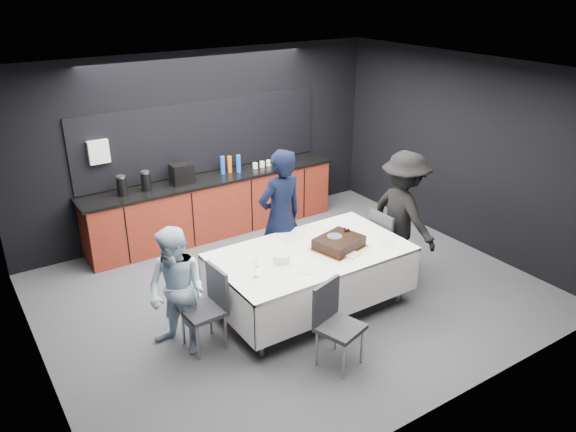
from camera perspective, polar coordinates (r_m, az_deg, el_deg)
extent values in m
plane|color=#46474B|center=(7.34, 0.43, -7.80)|extent=(6.00, 6.00, 0.00)
cube|color=white|center=(6.36, 0.51, 14.31)|extent=(6.00, 5.00, 0.04)
cube|color=black|center=(8.81, -8.66, 7.31)|extent=(6.00, 0.04, 2.80)
cube|color=black|center=(5.04, 16.54, -6.22)|extent=(6.00, 0.04, 2.80)
cube|color=black|center=(5.77, -25.22, -3.66)|extent=(0.04, 5.00, 2.80)
cube|color=black|center=(8.67, 17.31, 6.25)|extent=(0.04, 5.00, 2.80)
cube|color=maroon|center=(8.86, -7.47, 0.97)|extent=(4.00, 0.60, 0.90)
cube|color=black|center=(8.69, -7.63, 3.83)|extent=(4.10, 0.64, 0.04)
cube|color=black|center=(8.76, -8.65, 7.91)|extent=(4.00, 0.03, 1.10)
cube|color=white|center=(8.20, -18.72, 6.20)|extent=(0.28, 0.12, 0.32)
cylinder|color=black|center=(8.18, -16.51, 2.89)|extent=(0.14, 0.14, 0.26)
cylinder|color=black|center=(8.28, -14.22, 3.39)|extent=(0.14, 0.14, 0.26)
cube|color=black|center=(8.45, -10.74, 4.26)|extent=(0.32, 0.24, 0.30)
cylinder|color=blue|center=(8.77, -6.65, 5.16)|extent=(0.07, 0.07, 0.28)
cylinder|color=orange|center=(8.82, -5.95, 5.24)|extent=(0.07, 0.07, 0.26)
cylinder|color=blue|center=(8.81, -5.05, 5.32)|extent=(0.07, 0.07, 0.28)
cylinder|color=white|center=(9.00, -3.35, 5.13)|extent=(0.08, 0.08, 0.09)
cylinder|color=white|center=(9.06, -2.64, 5.28)|extent=(0.08, 0.08, 0.09)
cylinder|color=white|center=(9.12, -1.99, 5.41)|extent=(0.08, 0.08, 0.09)
cylinder|color=#99999E|center=(8.13, -16.63, 3.85)|extent=(0.12, 0.12, 0.03)
cylinder|color=#99999E|center=(8.23, -14.32, 4.34)|extent=(0.12, 0.12, 0.03)
cylinder|color=#99999E|center=(6.06, -2.78, -11.15)|extent=(0.06, 0.06, 0.75)
cylinder|color=#99999E|center=(6.80, -7.11, -7.07)|extent=(0.06, 0.06, 0.75)
cylinder|color=#99999E|center=(7.11, 11.28, -5.92)|extent=(0.06, 0.06, 0.75)
cylinder|color=#99999E|center=(7.76, 6.19, -2.96)|extent=(0.06, 0.06, 0.75)
cube|color=white|center=(6.69, 2.35, -3.71)|extent=(2.32, 1.32, 0.04)
cube|color=white|center=(6.37, 5.74, -8.06)|extent=(2.32, 0.02, 0.55)
cube|color=white|center=(7.29, -0.65, -3.61)|extent=(2.32, 0.02, 0.55)
cube|color=white|center=(6.30, -6.33, -8.46)|extent=(0.02, 1.32, 0.55)
cube|color=white|center=(7.47, 9.54, -3.26)|extent=(0.02, 1.32, 0.55)
cube|color=gold|center=(6.76, 5.16, -3.22)|extent=(0.67, 0.59, 0.01)
cube|color=black|center=(6.73, 5.18, -2.73)|extent=(0.62, 0.54, 0.12)
cube|color=black|center=(6.70, 5.20, -2.24)|extent=(0.62, 0.54, 0.01)
cylinder|color=orange|center=(6.73, 4.76, -2.04)|extent=(0.18, 0.18, 0.00)
cylinder|color=blue|center=(6.73, 4.76, -2.01)|extent=(0.15, 0.15, 0.01)
sphere|color=black|center=(6.88, 5.78, -1.34)|extent=(0.04, 0.04, 0.04)
sphere|color=black|center=(6.86, 6.11, -1.42)|extent=(0.04, 0.04, 0.04)
sphere|color=black|center=(6.84, 5.85, -1.50)|extent=(0.04, 0.04, 0.04)
cylinder|color=white|center=(6.40, -0.69, -4.29)|extent=(0.20, 0.20, 0.10)
cylinder|color=white|center=(6.26, 1.73, -5.50)|extent=(0.22, 0.22, 0.01)
cylinder|color=white|center=(7.20, 5.49, -1.50)|extent=(0.19, 0.19, 0.01)
cylinder|color=white|center=(6.96, 10.03, -2.70)|extent=(0.20, 0.20, 0.01)
cylinder|color=white|center=(6.93, 0.24, -2.43)|extent=(0.19, 0.19, 0.01)
cube|color=white|center=(6.59, 6.56, -3.97)|extent=(0.19, 0.15, 0.03)
cylinder|color=white|center=(6.13, -3.31, -6.19)|extent=(0.06, 0.06, 0.00)
cylinder|color=white|center=(6.10, -3.32, -5.69)|extent=(0.01, 0.01, 0.12)
cylinder|color=white|center=(6.05, -3.35, -4.78)|extent=(0.05, 0.05, 0.10)
cube|color=#2E2E33|center=(6.22, -8.62, -9.54)|extent=(0.44, 0.44, 0.05)
cube|color=#2E2E33|center=(6.17, -7.20, -7.05)|extent=(0.06, 0.42, 0.45)
cylinder|color=#99999E|center=(6.42, -10.58, -11.03)|extent=(0.03, 0.03, 0.44)
cylinder|color=#99999E|center=(6.16, -9.14, -12.53)|extent=(0.03, 0.03, 0.44)
cylinder|color=#99999E|center=(6.54, -7.89, -10.11)|extent=(0.03, 0.03, 0.44)
cylinder|color=#99999E|center=(6.29, -6.35, -11.52)|extent=(0.03, 0.03, 0.44)
cube|color=#2E2E33|center=(7.74, 10.34, -2.68)|extent=(0.43, 0.43, 0.05)
cube|color=#2E2E33|center=(7.51, 9.43, -1.34)|extent=(0.05, 0.42, 0.45)
cylinder|color=#99999E|center=(7.85, 11.97, -4.32)|extent=(0.03, 0.03, 0.44)
cylinder|color=#99999E|center=(8.06, 10.26, -3.41)|extent=(0.03, 0.03, 0.44)
cylinder|color=#99999E|center=(7.63, 10.17, -5.02)|extent=(0.03, 0.03, 0.44)
cylinder|color=#99999E|center=(7.84, 8.46, -4.06)|extent=(0.03, 0.03, 0.44)
cube|color=#2E2E33|center=(5.92, 5.31, -11.27)|extent=(0.52, 0.52, 0.05)
cube|color=#2E2E33|center=(5.87, 3.87, -8.61)|extent=(0.41, 0.16, 0.45)
cylinder|color=#99999E|center=(5.87, 5.66, -14.44)|extent=(0.03, 0.03, 0.44)
cylinder|color=#99999E|center=(6.10, 7.51, -12.87)|extent=(0.03, 0.03, 0.44)
cylinder|color=#99999E|center=(6.02, 2.92, -13.22)|extent=(0.03, 0.03, 0.44)
cylinder|color=#99999E|center=(6.24, 4.84, -11.75)|extent=(0.03, 0.03, 0.44)
imported|color=black|center=(7.22, -0.76, -0.18)|extent=(0.71, 0.50, 1.83)
imported|color=silver|center=(6.09, -11.22, -7.57)|extent=(0.81, 0.87, 1.44)
imported|color=black|center=(7.60, 11.62, 0.15)|extent=(0.68, 1.14, 1.73)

